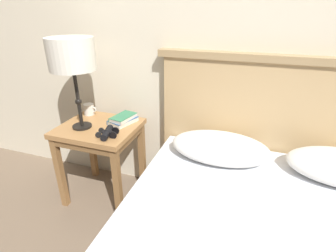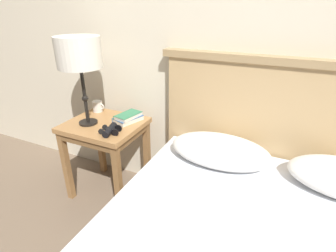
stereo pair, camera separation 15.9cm
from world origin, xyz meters
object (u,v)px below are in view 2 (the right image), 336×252
Objects in this scene: book_on_nightstand at (128,119)px; book_stacked_on_top at (128,115)px; nightstand at (105,134)px; coffee_mug at (98,106)px; table_lamp at (79,54)px; binoculars_pair at (110,130)px.

book_stacked_on_top is at bearing -30.52° from book_on_nightstand.
book_on_nightstand is 0.03m from book_stacked_on_top.
nightstand is 0.27m from coffee_mug.
table_lamp is 0.55m from book_on_nightstand.
book_on_nightstand is 1.10× the size of book_stacked_on_top.
book_stacked_on_top is at bearing 89.25° from binoculars_pair.
table_lamp reaches higher than binoculars_pair.
table_lamp is 0.50m from coffee_mug.
book_on_nightstand is at bearing 149.48° from book_stacked_on_top.
coffee_mug is (-0.08, 0.21, -0.44)m from table_lamp.
book_on_nightstand is 1.37× the size of binoculars_pair.
table_lamp reaches higher than book_on_nightstand.
coffee_mug reaches higher than book_on_nightstand.
nightstand is 1.01× the size of table_lamp.
binoculars_pair is at bearing -40.61° from coffee_mug.
table_lamp is 0.52m from book_stacked_on_top.
table_lamp is at bearing -149.85° from nightstand.
binoculars_pair is 0.42m from coffee_mug.
book_stacked_on_top reaches higher than binoculars_pair.
book_on_nightstand is (0.23, 0.16, -0.47)m from table_lamp.
table_lamp reaches higher than book_stacked_on_top.
binoculars_pair reaches higher than book_on_nightstand.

